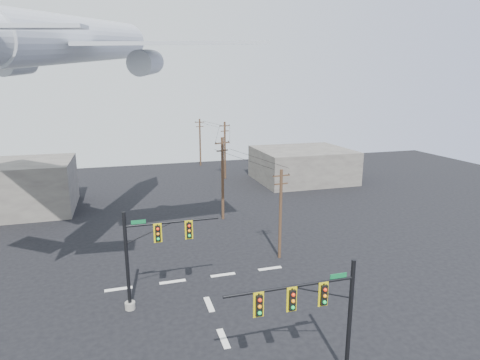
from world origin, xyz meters
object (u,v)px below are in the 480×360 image
object	(u,v)px
signal_mast_near	(321,317)
signal_mast_far	(148,256)
utility_pole_d	(200,141)
utility_pole_a	(280,213)
utility_pole_c	(225,149)
utility_pole_b	(223,177)
airliner	(80,41)

from	to	relation	value
signal_mast_near	signal_mast_far	size ratio (longest dim) A/B	1.00
utility_pole_d	utility_pole_a	bearing A→B (deg)	-96.28
utility_pole_a	utility_pole_c	bearing A→B (deg)	79.05
utility_pole_c	utility_pole_b	bearing A→B (deg)	-121.94
signal_mast_near	utility_pole_d	distance (m)	57.44
signal_mast_far	utility_pole_d	size ratio (longest dim) A/B	0.79
signal_mast_far	utility_pole_c	size ratio (longest dim) A/B	0.75
signal_mast_near	utility_pole_b	world-z (taller)	utility_pole_b
signal_mast_far	utility_pole_b	bearing A→B (deg)	60.48
signal_mast_far	utility_pole_d	xyz separation A→B (m)	(12.81, 47.41, 0.86)
utility_pole_c	utility_pole_d	xyz separation A→B (m)	(-1.71, 11.76, -0.23)
signal_mast_near	airliner	distance (m)	26.31
utility_pole_d	utility_pole_c	bearing A→B (deg)	-86.19
signal_mast_near	airliner	world-z (taller)	airliner
signal_mast_near	airliner	size ratio (longest dim) A/B	0.23
signal_mast_near	utility_pole_d	bearing A→B (deg)	84.81
utility_pole_b	airliner	size ratio (longest dim) A/B	0.31
utility_pole_d	airliner	size ratio (longest dim) A/B	0.29
utility_pole_c	airliner	size ratio (longest dim) A/B	0.31
signal_mast_far	utility_pole_d	world-z (taller)	utility_pole_d
signal_mast_near	utility_pole_d	xyz separation A→B (m)	(5.20, 57.20, 0.85)
utility_pole_b	airliner	xyz separation A→B (m)	(-13.03, -7.29, 13.20)
utility_pole_b	airliner	world-z (taller)	airliner
signal_mast_near	utility_pole_c	distance (m)	45.97
signal_mast_near	utility_pole_a	world-z (taller)	utility_pole_a
airliner	signal_mast_far	bearing A→B (deg)	-136.26
signal_mast_near	utility_pole_c	size ratio (longest dim) A/B	0.76
utility_pole_b	utility_pole_c	bearing A→B (deg)	53.34
utility_pole_a	airliner	xyz separation A→B (m)	(-15.21, 4.24, 13.92)
utility_pole_b	signal_mast_far	bearing A→B (deg)	-140.97
airliner	signal_mast_near	bearing A→B (deg)	-127.55
signal_mast_far	utility_pole_a	bearing A→B (deg)	23.06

